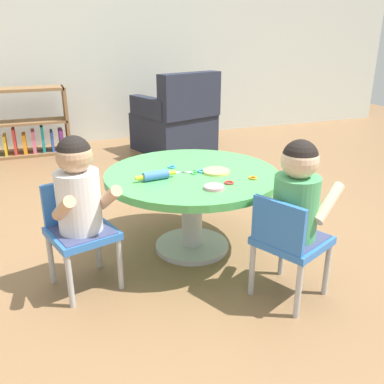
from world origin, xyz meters
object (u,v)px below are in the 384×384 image
(armchair_dark, at_px, (176,123))
(child_chair_right, at_px, (288,241))
(child_chair_left, at_px, (79,229))
(seated_child_right, at_px, (297,194))
(seated_child_left, at_px, (78,189))
(bookshelf_low, at_px, (23,128))
(craft_table, at_px, (192,189))
(craft_scissors, at_px, (189,172))
(rolling_pin, at_px, (156,175))

(armchair_dark, bearing_deg, child_chair_right, -97.80)
(child_chair_left, relative_size, seated_child_right, 1.05)
(seated_child_right, bearing_deg, seated_child_left, 155.60)
(seated_child_right, xyz_separation_m, bookshelf_low, (-1.21, 3.16, -0.24))
(child_chair_left, height_order, armchair_dark, armchair_dark)
(seated_child_left, distance_m, child_chair_right, 1.02)
(child_chair_left, bearing_deg, craft_table, 12.93)
(seated_child_right, xyz_separation_m, craft_scissors, (-0.30, 0.61, -0.04))
(seated_child_left, distance_m, armchair_dark, 2.67)
(rolling_pin, bearing_deg, seated_child_right, -47.37)
(bookshelf_low, xyz_separation_m, armchair_dark, (1.55, -0.40, 0.01))
(craft_table, xyz_separation_m, bookshelf_low, (-0.92, 2.55, -0.09))
(craft_table, distance_m, bookshelf_low, 2.71)
(bookshelf_low, height_order, armchair_dark, armchair_dark)
(craft_table, bearing_deg, child_chair_left, -167.07)
(child_chair_left, height_order, seated_child_right, seated_child_right)
(child_chair_right, xyz_separation_m, bookshelf_low, (-1.17, 3.18, -0.01))
(seated_child_left, xyz_separation_m, rolling_pin, (0.42, 0.13, -0.02))
(child_chair_left, bearing_deg, bookshelf_low, 95.57)
(craft_table, relative_size, seated_child_right, 1.94)
(child_chair_right, height_order, rolling_pin, child_chair_right)
(rolling_pin, bearing_deg, child_chair_right, -50.29)
(child_chair_left, height_order, child_chair_right, same)
(bookshelf_low, bearing_deg, armchair_dark, -14.48)
(seated_child_left, xyz_separation_m, child_chair_right, (0.90, -0.44, -0.23))
(child_chair_right, relative_size, armchair_dark, 0.59)
(craft_table, height_order, craft_scissors, craft_scissors)
(child_chair_right, bearing_deg, craft_table, 111.51)
(craft_table, relative_size, craft_scissors, 6.99)
(craft_table, height_order, armchair_dark, armchair_dark)
(seated_child_right, height_order, armchair_dark, armchair_dark)
(bookshelf_low, height_order, rolling_pin, bookshelf_low)
(child_chair_left, distance_m, seated_child_left, 0.23)
(craft_table, bearing_deg, seated_child_left, -163.69)
(seated_child_right, distance_m, rolling_pin, 0.76)
(seated_child_left, height_order, craft_scissors, seated_child_left)
(bookshelf_low, distance_m, rolling_pin, 2.71)
(armchair_dark, bearing_deg, craft_table, -106.30)
(seated_child_right, relative_size, craft_scissors, 3.60)
(craft_table, relative_size, child_chair_right, 1.85)
(craft_scissors, bearing_deg, seated_child_left, -163.74)
(child_chair_right, distance_m, bookshelf_low, 3.39)
(child_chair_right, distance_m, craft_scissors, 0.70)
(seated_child_left, bearing_deg, rolling_pin, 17.70)
(craft_table, distance_m, child_chair_right, 0.68)
(child_chair_left, bearing_deg, armchair_dark, 60.76)
(child_chair_left, distance_m, bookshelf_low, 2.71)
(child_chair_left, relative_size, craft_scissors, 3.78)
(armchair_dark, distance_m, rolling_pin, 2.37)
(craft_table, height_order, child_chair_right, child_chair_right)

